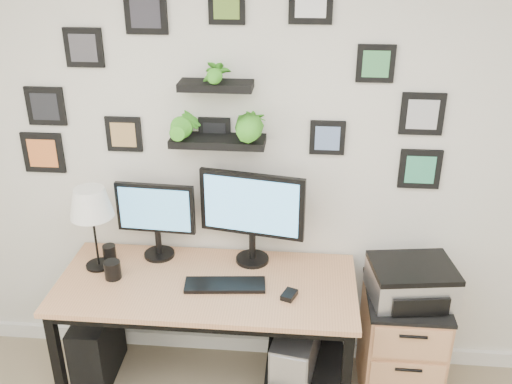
# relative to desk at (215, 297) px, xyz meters

# --- Properties ---
(room) EXTENTS (4.00, 4.00, 4.00)m
(room) POSITION_rel_desk_xyz_m (0.31, 0.32, -0.58)
(room) COLOR tan
(room) RESTS_ON ground
(desk) EXTENTS (1.60, 0.70, 0.75)m
(desk) POSITION_rel_desk_xyz_m (0.00, 0.00, 0.00)
(desk) COLOR tan
(desk) RESTS_ON ground
(monitor_left) EXTENTS (0.45, 0.18, 0.45)m
(monitor_left) POSITION_rel_desk_xyz_m (-0.35, 0.20, 0.39)
(monitor_left) COLOR black
(monitor_left) RESTS_ON desk
(monitor_right) EXTENTS (0.58, 0.22, 0.54)m
(monitor_right) POSITION_rel_desk_xyz_m (0.19, 0.19, 0.45)
(monitor_right) COLOR black
(monitor_right) RESTS_ON desk
(keyboard) EXTENTS (0.44, 0.18, 0.02)m
(keyboard) POSITION_rel_desk_xyz_m (0.07, -0.07, 0.13)
(keyboard) COLOR black
(keyboard) RESTS_ON desk
(mouse) EXTENTS (0.09, 0.11, 0.03)m
(mouse) POSITION_rel_desk_xyz_m (0.41, -0.13, 0.14)
(mouse) COLOR black
(mouse) RESTS_ON desk
(table_lamp) EXTENTS (0.23, 0.23, 0.48)m
(table_lamp) POSITION_rel_desk_xyz_m (-0.66, 0.07, 0.51)
(table_lamp) COLOR black
(table_lamp) RESTS_ON desk
(mug) EXTENTS (0.09, 0.09, 0.10)m
(mug) POSITION_rel_desk_xyz_m (-0.54, -0.04, 0.17)
(mug) COLOR black
(mug) RESTS_ON desk
(pen_cup) EXTENTS (0.07, 0.07, 0.09)m
(pen_cup) POSITION_rel_desk_xyz_m (-0.62, 0.13, 0.17)
(pen_cup) COLOR black
(pen_cup) RESTS_ON desk
(pc_tower_black) EXTENTS (0.20, 0.44, 0.44)m
(pc_tower_black) POSITION_rel_desk_xyz_m (-0.72, 0.03, -0.41)
(pc_tower_black) COLOR black
(pc_tower_black) RESTS_ON ground
(pc_tower_grey) EXTENTS (0.29, 0.51, 0.48)m
(pc_tower_grey) POSITION_rel_desk_xyz_m (0.46, -0.03, -0.39)
(pc_tower_grey) COLOR gray
(pc_tower_grey) RESTS_ON ground
(file_cabinet) EXTENTS (0.43, 0.53, 0.67)m
(file_cabinet) POSITION_rel_desk_xyz_m (1.05, 0.06, -0.29)
(file_cabinet) COLOR tan
(file_cabinet) RESTS_ON ground
(printer) EXTENTS (0.47, 0.40, 0.20)m
(printer) POSITION_rel_desk_xyz_m (1.06, 0.04, 0.14)
(printer) COLOR silver
(printer) RESTS_ON file_cabinet
(wall_decor) EXTENTS (2.32, 0.18, 1.07)m
(wall_decor) POSITION_rel_desk_xyz_m (0.02, 0.27, 1.03)
(wall_decor) COLOR black
(wall_decor) RESTS_ON ground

